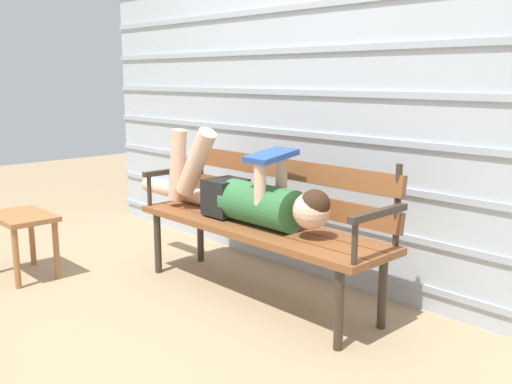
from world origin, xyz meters
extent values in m
plane|color=tan|center=(0.00, 0.00, 0.00)|extent=(12.00, 12.00, 0.00)
cube|color=#B2BCC6|center=(0.00, 0.73, 1.13)|extent=(4.46, 0.06, 2.26)
cube|color=#A3ADB7|center=(0.00, 0.69, 0.13)|extent=(4.46, 0.02, 0.04)
cube|color=#A3ADB7|center=(0.00, 0.69, 0.38)|extent=(4.46, 0.02, 0.04)
cube|color=#A3ADB7|center=(0.00, 0.69, 0.63)|extent=(4.46, 0.02, 0.04)
cube|color=#A3ADB7|center=(0.00, 0.69, 0.88)|extent=(4.46, 0.02, 0.04)
cube|color=#A3ADB7|center=(0.00, 0.69, 1.13)|extent=(4.46, 0.02, 0.04)
cube|color=#A3ADB7|center=(0.00, 0.69, 1.38)|extent=(4.46, 0.02, 0.04)
cube|color=#A3ADB7|center=(0.00, 0.69, 1.63)|extent=(4.46, 0.02, 0.04)
cube|color=brown|center=(0.00, 0.03, 0.41)|extent=(1.65, 0.14, 0.04)
cube|color=brown|center=(0.00, 0.18, 0.41)|extent=(1.65, 0.14, 0.04)
cube|color=brown|center=(0.00, 0.32, 0.41)|extent=(1.65, 0.14, 0.04)
cube|color=brown|center=(0.00, 0.39, 0.53)|extent=(1.58, 0.05, 0.11)
cube|color=brown|center=(0.00, 0.39, 0.71)|extent=(1.58, 0.05, 0.11)
cylinder|color=#382D23|center=(-0.76, 0.39, 0.62)|extent=(0.03, 0.03, 0.40)
cylinder|color=#382D23|center=(0.76, 0.39, 0.62)|extent=(0.03, 0.03, 0.40)
cylinder|color=#382D23|center=(-0.73, 0.01, 0.19)|extent=(0.04, 0.04, 0.39)
cylinder|color=#382D23|center=(0.73, 0.01, 0.19)|extent=(0.04, 0.04, 0.39)
cylinder|color=#382D23|center=(-0.73, 0.35, 0.19)|extent=(0.04, 0.04, 0.39)
cylinder|color=#382D23|center=(0.73, 0.35, 0.19)|extent=(0.04, 0.04, 0.39)
cube|color=#382D23|center=(-0.80, 0.18, 0.63)|extent=(0.04, 0.41, 0.03)
cylinder|color=#382D23|center=(-0.80, 0.01, 0.53)|extent=(0.03, 0.03, 0.20)
cube|color=#382D23|center=(0.80, 0.18, 0.63)|extent=(0.04, 0.41, 0.03)
cylinder|color=#382D23|center=(0.80, 0.01, 0.53)|extent=(0.03, 0.03, 0.20)
cylinder|color=#33703D|center=(0.04, 0.18, 0.54)|extent=(0.48, 0.23, 0.23)
cube|color=black|center=(-0.26, 0.18, 0.54)|extent=(0.20, 0.22, 0.21)
sphere|color=beige|center=(0.40, 0.18, 0.57)|extent=(0.19, 0.19, 0.19)
sphere|color=#382314|center=(0.42, 0.18, 0.60)|extent=(0.16, 0.16, 0.16)
cylinder|color=beige|center=(-0.46, 0.12, 0.73)|extent=(0.33, 0.11, 0.43)
cylinder|color=beige|center=(-0.64, 0.12, 0.69)|extent=(0.15, 0.09, 0.45)
cylinder|color=beige|center=(-0.76, 0.24, 0.48)|extent=(0.84, 0.10, 0.10)
cylinder|color=beige|center=(0.11, 0.10, 0.67)|extent=(0.06, 0.06, 0.26)
cylinder|color=beige|center=(0.11, 0.26, 0.67)|extent=(0.06, 0.06, 0.26)
cube|color=#284C9E|center=(0.11, 0.18, 0.82)|extent=(0.19, 0.26, 0.07)
cube|color=#9E6638|center=(-1.24, -0.63, 0.38)|extent=(0.46, 0.30, 0.03)
cylinder|color=#9E6638|center=(-1.06, -0.75, 0.18)|extent=(0.04, 0.04, 0.37)
cylinder|color=#9E6638|center=(-1.42, -0.51, 0.18)|extent=(0.04, 0.04, 0.37)
cylinder|color=#9E6638|center=(-1.06, -0.51, 0.18)|extent=(0.04, 0.04, 0.37)
camera|label=1|loc=(2.24, -1.93, 1.22)|focal=40.24mm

